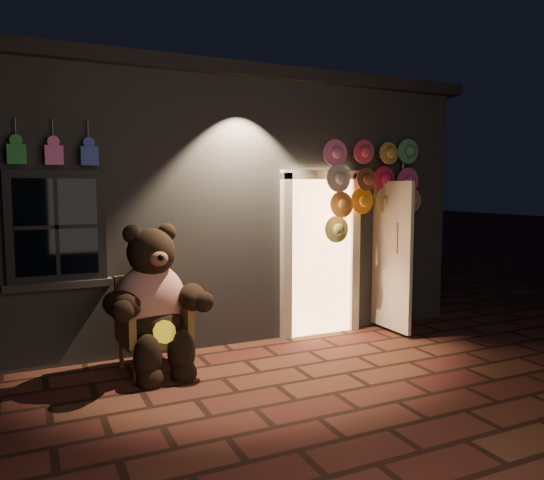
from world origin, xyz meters
TOP-DOWN VIEW (x-y plane):
  - ground at (0.00, 0.00)m, footprint 60.00×60.00m
  - shop_building at (0.00, 3.99)m, footprint 7.30×5.95m
  - wicker_armchair at (-1.01, 1.05)m, footprint 0.75×0.69m
  - teddy_bear at (-1.00, 0.92)m, footprint 1.20×0.97m
  - hat_rack at (2.05, 1.28)m, footprint 1.58×0.22m

SIDE VIEW (x-z plane):
  - ground at x=0.00m, z-range 0.00..0.00m
  - wicker_armchair at x=-1.01m, z-range 0.00..1.01m
  - teddy_bear at x=-1.00m, z-range -0.08..1.58m
  - shop_building at x=0.00m, z-range -0.02..3.49m
  - hat_rack at x=2.05m, z-range 0.73..3.32m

